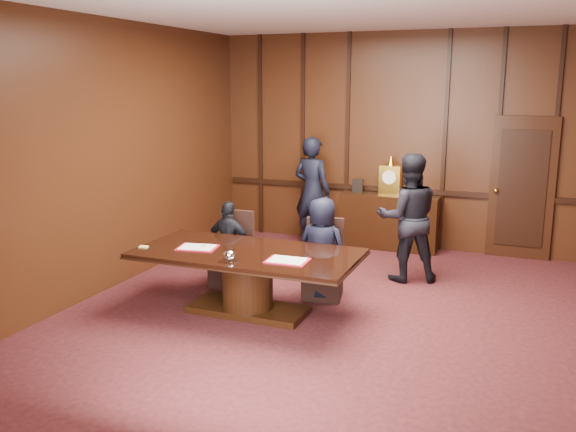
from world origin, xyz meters
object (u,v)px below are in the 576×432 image
at_px(signatory_left, 229,244).
at_px(witness_right, 408,218).
at_px(conference_table, 247,272).
at_px(sideboard, 389,219).
at_px(witness_left, 312,191).
at_px(signatory_right, 322,249).

relative_size(signatory_left, witness_right, 0.66).
height_order(conference_table, witness_right, witness_right).
bearing_deg(witness_right, conference_table, 30.07).
xyz_separation_m(sideboard, witness_left, (-1.26, -0.25, 0.43)).
height_order(signatory_left, signatory_right, signatory_right).
bearing_deg(signatory_left, witness_right, -149.64).
height_order(sideboard, conference_table, sideboard).
bearing_deg(signatory_right, sideboard, -91.78).
xyz_separation_m(conference_table, signatory_right, (0.65, 0.80, 0.14)).
distance_m(signatory_left, signatory_right, 1.30).
bearing_deg(witness_left, sideboard, -156.31).
distance_m(sideboard, conference_table, 3.62).
bearing_deg(conference_table, witness_left, 96.25).
bearing_deg(conference_table, witness_right, 52.47).
xyz_separation_m(sideboard, conference_table, (-0.90, -3.51, 0.02)).
bearing_deg(signatory_right, witness_right, -122.89).
bearing_deg(witness_left, signatory_right, 124.64).
distance_m(witness_left, witness_right, 2.27).
xyz_separation_m(sideboard, signatory_right, (-0.25, -2.71, 0.17)).
relative_size(conference_table, signatory_left, 2.26).
relative_size(sideboard, signatory_left, 1.38).
bearing_deg(signatory_left, signatory_right, -177.84).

